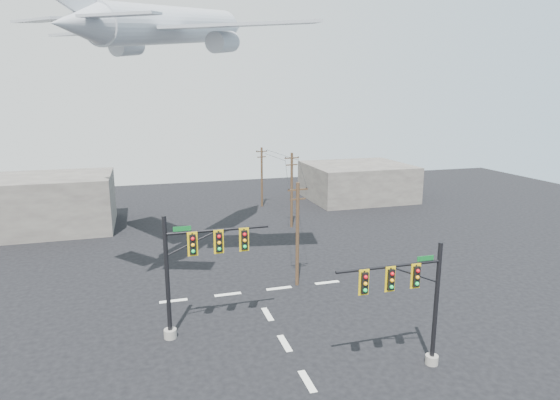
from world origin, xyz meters
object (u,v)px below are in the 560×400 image
object	(u,v)px
signal_mast_far	(193,269)
airliner	(174,26)
signal_mast_near	(413,301)
utility_pole_c	(262,176)
utility_pole_a	(297,233)
utility_pole_b	(292,189)

from	to	relation	value
signal_mast_far	airliner	xyz separation A→B (m)	(0.41, 11.66, 15.43)
signal_mast_near	signal_mast_far	size ratio (longest dim) A/B	0.91
signal_mast_far	utility_pole_c	xyz separation A→B (m)	(12.58, 32.48, -0.17)
utility_pole_a	utility_pole_b	world-z (taller)	utility_pole_b
signal_mast_near	utility_pole_b	distance (m)	28.82
signal_mast_near	airliner	xyz separation A→B (m)	(-10.28, 18.73, 15.81)
signal_mast_near	signal_mast_far	bearing A→B (deg)	146.55
utility_pole_b	signal_mast_near	bearing A→B (deg)	-100.75
signal_mast_far	utility_pole_c	size ratio (longest dim) A/B	0.97
airliner	signal_mast_far	bearing A→B (deg)	-145.83
utility_pole_a	airliner	world-z (taller)	airliner
signal_mast_near	utility_pole_c	distance (m)	39.58
utility_pole_b	signal_mast_far	bearing A→B (deg)	-127.14
signal_mast_near	utility_pole_c	world-z (taller)	utility_pole_c
airliner	utility_pole_c	bearing A→B (deg)	5.83
signal_mast_near	airliner	size ratio (longest dim) A/B	0.32
signal_mast_far	utility_pole_a	world-z (taller)	utility_pole_a
utility_pole_a	utility_pole_c	xyz separation A→B (m)	(4.04, 26.79, -0.12)
signal_mast_near	utility_pole_a	bearing A→B (deg)	99.54
utility_pole_b	utility_pole_c	bearing A→B (deg)	87.84
utility_pole_a	utility_pole_c	size ratio (longest dim) A/B	1.03
utility_pole_b	utility_pole_c	distance (m)	10.86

